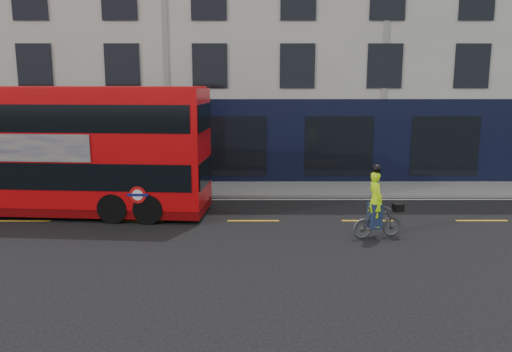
{
  "coord_description": "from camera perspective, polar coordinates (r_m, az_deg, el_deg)",
  "views": [
    {
      "loc": [
        4.05,
        -15.33,
        4.76
      ],
      "look_at": [
        4.1,
        1.59,
        1.58
      ],
      "focal_mm": 35.0,
      "sensor_mm": 36.0,
      "label": 1
    }
  ],
  "objects": [
    {
      "name": "lane_dashes",
      "position": [
        17.95,
        -13.24,
        -5.0
      ],
      "size": [
        58.0,
        0.12,
        0.01
      ],
      "primitive_type": null,
      "color": "gold",
      "rests_on": "ground"
    },
    {
      "name": "kerb",
      "position": [
        21.25,
        -11.14,
        -2.32
      ],
      "size": [
        60.0,
        0.12,
        0.13
      ],
      "primitive_type": "cube",
      "color": "slate",
      "rests_on": "ground"
    },
    {
      "name": "building_terrace",
      "position": [
        28.69,
        -8.6,
        16.0
      ],
      "size": [
        50.0,
        10.07,
        15.0
      ],
      "color": "beige",
      "rests_on": "ground"
    },
    {
      "name": "road_edge_line",
      "position": [
        20.98,
        -11.29,
        -2.66
      ],
      "size": [
        58.0,
        0.1,
        0.01
      ],
      "primitive_type": "cube",
      "color": "silver",
      "rests_on": "ground"
    },
    {
      "name": "ground",
      "position": [
        16.55,
        -14.4,
        -6.41
      ],
      "size": [
        120.0,
        120.0,
        0.0
      ],
      "primitive_type": "plane",
      "color": "black",
      "rests_on": "ground"
    },
    {
      "name": "cyclist",
      "position": [
        15.88,
        13.65,
        -4.15
      ],
      "size": [
        1.71,
        0.89,
        2.32
      ],
      "rotation": [
        0.0,
        0.0,
        0.27
      ],
      "color": "#4A4D50",
      "rests_on": "ground"
    },
    {
      "name": "pavement",
      "position": [
        22.69,
        -10.43,
        -1.48
      ],
      "size": [
        60.0,
        3.0,
        0.12
      ],
      "primitive_type": "cube",
      "color": "gray",
      "rests_on": "ground"
    },
    {
      "name": "bus",
      "position": [
        19.58,
        -22.4,
        2.84
      ],
      "size": [
        11.63,
        3.51,
        4.62
      ],
      "rotation": [
        0.0,
        0.0,
        -0.08
      ],
      "color": "red",
      "rests_on": "ground"
    }
  ]
}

